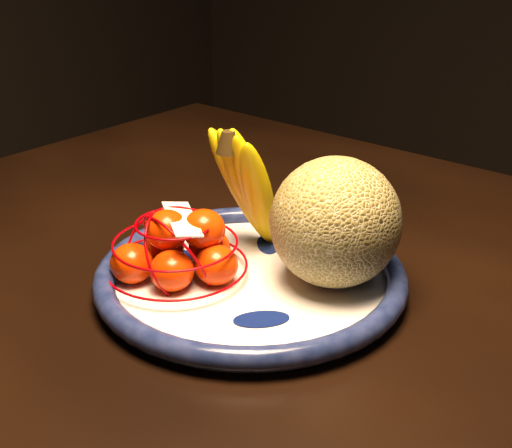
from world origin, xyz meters
The scene contains 6 objects.
dining_table centered at (-0.02, -0.09, 0.63)m, with size 1.51×1.01×0.71m.
fruit_bowl centered at (-0.16, -0.15, 0.72)m, with size 0.32×0.32×0.03m.
cantaloupe centered at (-0.09, -0.11, 0.79)m, with size 0.13×0.13×0.13m, color olive.
banana_bunch centered at (-0.20, -0.10, 0.80)m, with size 0.10×0.10×0.15m.
mandarin_bag centered at (-0.23, -0.19, 0.75)m, with size 0.19×0.19×0.09m.
price_tag centered at (-0.22, -0.19, 0.79)m, with size 0.07×0.03×0.00m, color white.
Camera 1 is at (0.20, -0.69, 1.08)m, focal length 50.00 mm.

